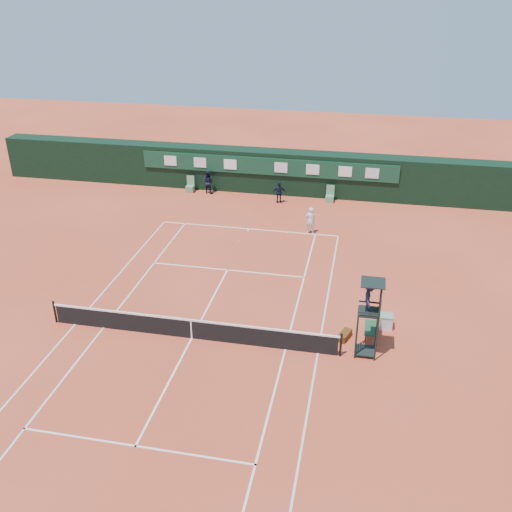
{
  "coord_description": "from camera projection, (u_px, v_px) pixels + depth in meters",
  "views": [
    {
      "loc": [
        6.78,
        -19.54,
        14.35
      ],
      "look_at": [
        1.64,
        6.0,
        1.2
      ],
      "focal_mm": 40.0,
      "sensor_mm": 36.0,
      "label": 1
    }
  ],
  "objects": [
    {
      "name": "court_lines",
      "position": [
        192.0,
        338.0,
        24.76
      ],
      "size": [
        11.05,
        23.85,
        0.01
      ],
      "color": "white",
      "rests_on": "ground"
    },
    {
      "name": "back_wall",
      "position": [
        269.0,
        171.0,
        40.48
      ],
      "size": [
        40.0,
        1.65,
        3.0
      ],
      "color": "black",
      "rests_on": "ground"
    },
    {
      "name": "cooler",
      "position": [
        386.0,
        321.0,
        25.36
      ],
      "size": [
        0.57,
        0.57,
        0.65
      ],
      "color": "silver",
      "rests_on": "ground"
    },
    {
      "name": "tennis_net",
      "position": [
        191.0,
        328.0,
        24.53
      ],
      "size": [
        12.9,
        0.1,
        1.1
      ],
      "color": "black",
      "rests_on": "ground"
    },
    {
      "name": "tennis_bag",
      "position": [
        345.0,
        335.0,
        24.68
      ],
      "size": [
        0.62,
        0.89,
        0.31
      ],
      "primitive_type": "cube",
      "rotation": [
        0.0,
        0.0,
        -0.35
      ],
      "color": "black",
      "rests_on": "ground"
    },
    {
      "name": "player",
      "position": [
        311.0,
        220.0,
        34.25
      ],
      "size": [
        0.69,
        0.53,
        1.66
      ],
      "primitive_type": "imported",
      "rotation": [
        0.0,
        0.0,
        3.39
      ],
      "color": "silver",
      "rests_on": "ground"
    },
    {
      "name": "player_bench",
      "position": [
        374.0,
        325.0,
        24.58
      ],
      "size": [
        0.56,
        1.2,
        1.1
      ],
      "color": "#1B452A",
      "rests_on": "ground"
    },
    {
      "name": "ground",
      "position": [
        192.0,
        338.0,
        24.76
      ],
      "size": [
        90.0,
        90.0,
        0.0
      ],
      "primitive_type": "plane",
      "color": "#C84C2F",
      "rests_on": "ground"
    },
    {
      "name": "ball_kid_right",
      "position": [
        279.0,
        193.0,
        38.78
      ],
      "size": [
        0.92,
        0.55,
        1.47
      ],
      "primitive_type": "imported",
      "rotation": [
        0.0,
        0.0,
        3.38
      ],
      "color": "black",
      "rests_on": "ground"
    },
    {
      "name": "linesman_chair_right",
      "position": [
        330.0,
        197.0,
        39.12
      ],
      "size": [
        0.55,
        0.5,
        1.15
      ],
      "color": "#5B8C63",
      "rests_on": "ground"
    },
    {
      "name": "linesman_chair_left",
      "position": [
        190.0,
        188.0,
        40.89
      ],
      "size": [
        0.55,
        0.5,
        1.15
      ],
      "color": "#578565",
      "rests_on": "ground"
    },
    {
      "name": "umpire_chair",
      "position": [
        370.0,
        303.0,
        22.67
      ],
      "size": [
        0.96,
        0.95,
        3.42
      ],
      "color": "black",
      "rests_on": "ground"
    },
    {
      "name": "ball_kid_left",
      "position": [
        208.0,
        182.0,
        40.45
      ],
      "size": [
        0.94,
        0.81,
        1.64
      ],
      "primitive_type": "imported",
      "rotation": [
        0.0,
        0.0,
        2.87
      ],
      "color": "black",
      "rests_on": "ground"
    },
    {
      "name": "tennis_ball",
      "position": [
        239.0,
        242.0,
        33.44
      ],
      "size": [
        0.07,
        0.07,
        0.07
      ],
      "primitive_type": "sphere",
      "color": "yellow",
      "rests_on": "ground"
    }
  ]
}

